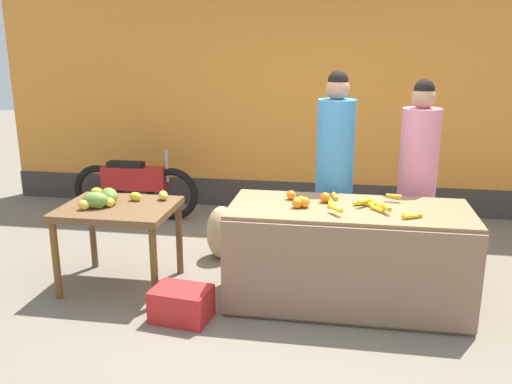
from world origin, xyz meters
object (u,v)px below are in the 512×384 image
object	(u,v)px
vendor_woman_pink_shirt	(417,179)
parked_motorcycle	(135,186)
vendor_woman_blue_shirt	(334,174)
produce_sack	(222,232)
produce_crate	(182,304)

from	to	relation	value
vendor_woman_pink_shirt	parked_motorcycle	bearing A→B (deg)	160.02
vendor_woman_blue_shirt	produce_sack	size ratio (longest dim) A/B	3.48
produce_crate	produce_sack	size ratio (longest dim) A/B	0.82
vendor_woman_blue_shirt	parked_motorcycle	world-z (taller)	vendor_woman_blue_shirt
vendor_woman_pink_shirt	produce_sack	world-z (taller)	vendor_woman_pink_shirt
parked_motorcycle	produce_sack	distance (m)	1.75
parked_motorcycle	vendor_woman_pink_shirt	bearing A→B (deg)	-19.98
vendor_woman_blue_shirt	produce_sack	bearing A→B (deg)	173.47
vendor_woman_blue_shirt	produce_crate	xyz separation A→B (m)	(-1.12, -1.17, -0.81)
parked_motorcycle	produce_crate	world-z (taller)	parked_motorcycle
parked_motorcycle	produce_crate	bearing A→B (deg)	-61.00
parked_motorcycle	produce_crate	xyz separation A→B (m)	(1.33, -2.40, -0.27)
vendor_woman_pink_shirt	produce_crate	distance (m)	2.36
vendor_woman_blue_shirt	vendor_woman_pink_shirt	bearing A→B (deg)	5.10
vendor_woman_pink_shirt	parked_motorcycle	size ratio (longest dim) A/B	1.12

